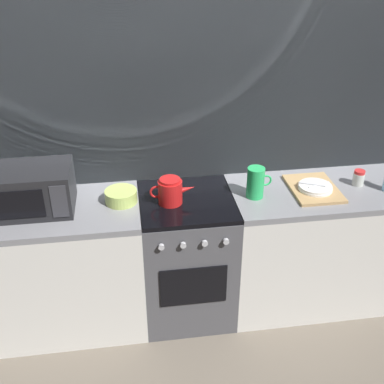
{
  "coord_description": "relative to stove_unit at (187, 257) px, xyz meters",
  "views": [
    {
      "loc": [
        -0.34,
        -2.58,
        2.43
      ],
      "look_at": [
        0.03,
        0.0,
        0.95
      ],
      "focal_mm": 44.85,
      "sensor_mm": 36.0,
      "label": 1
    }
  ],
  "objects": [
    {
      "name": "back_wall",
      "position": [
        0.0,
        0.32,
        0.75
      ],
      "size": [
        3.6,
        0.05,
        2.4
      ],
      "color": "gray",
      "rests_on": "ground_plane"
    },
    {
      "name": "counter_left",
      "position": [
        -0.9,
        0.0,
        0.0
      ],
      "size": [
        1.2,
        0.6,
        0.9
      ],
      "color": "silver",
      "rests_on": "ground_plane"
    },
    {
      "name": "ground_plane",
      "position": [
        0.0,
        0.0,
        -0.45
      ],
      "size": [
        8.0,
        8.0,
        0.0
      ],
      "primitive_type": "plane",
      "color": "#6B6054"
    },
    {
      "name": "stove_unit",
      "position": [
        0.0,
        0.0,
        0.0
      ],
      "size": [
        0.6,
        0.63,
        0.9
      ],
      "color": "#4C4C51",
      "rests_on": "ground_plane"
    },
    {
      "name": "counter_right",
      "position": [
        0.9,
        0.0,
        0.0
      ],
      "size": [
        1.2,
        0.6,
        0.9
      ],
      "color": "silver",
      "rests_on": "ground_plane"
    },
    {
      "name": "dish_pile",
      "position": [
        0.83,
        -0.01,
        0.47
      ],
      "size": [
        0.3,
        0.4,
        0.06
      ],
      "color": "tan",
      "rests_on": "counter_right"
    },
    {
      "name": "kettle",
      "position": [
        -0.1,
        -0.02,
        0.53
      ],
      "size": [
        0.28,
        0.15,
        0.17
      ],
      "color": "red",
      "rests_on": "stove_unit"
    },
    {
      "name": "pitcher",
      "position": [
        0.43,
        -0.02,
        0.55
      ],
      "size": [
        0.16,
        0.11,
        0.2
      ],
      "color": "green",
      "rests_on": "counter_right"
    },
    {
      "name": "microwave",
      "position": [
        -0.92,
        0.02,
        0.59
      ],
      "size": [
        0.46,
        0.35,
        0.27
      ],
      "color": "black",
      "rests_on": "counter_left"
    },
    {
      "name": "mixing_bowl",
      "position": [
        -0.41,
        0.03,
        0.49
      ],
      "size": [
        0.2,
        0.2,
        0.08
      ],
      "primitive_type": "cylinder",
      "color": "#B7D166",
      "rests_on": "counter_left"
    },
    {
      "name": "spice_jar",
      "position": [
        1.15,
        0.03,
        0.5
      ],
      "size": [
        0.08,
        0.08,
        0.1
      ],
      "color": "silver",
      "rests_on": "counter_right"
    }
  ]
}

